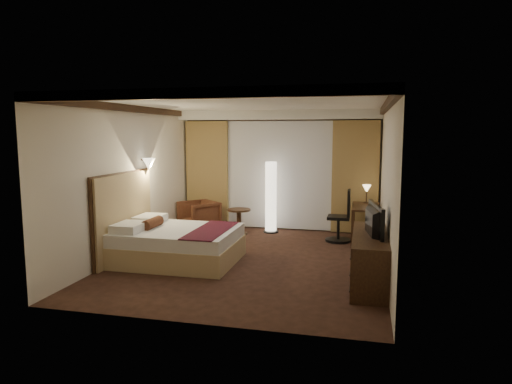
% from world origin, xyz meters
% --- Properties ---
extents(floor, '(4.50, 5.50, 0.01)m').
position_xyz_m(floor, '(0.00, 0.00, 0.00)').
color(floor, black).
rests_on(floor, ground).
extents(ceiling, '(4.50, 5.50, 0.01)m').
position_xyz_m(ceiling, '(0.00, 0.00, 2.70)').
color(ceiling, white).
rests_on(ceiling, back_wall).
extents(back_wall, '(4.50, 0.02, 2.70)m').
position_xyz_m(back_wall, '(0.00, 2.75, 1.35)').
color(back_wall, silver).
rests_on(back_wall, floor).
extents(left_wall, '(0.02, 5.50, 2.70)m').
position_xyz_m(left_wall, '(-2.25, 0.00, 1.35)').
color(left_wall, silver).
rests_on(left_wall, floor).
extents(right_wall, '(0.02, 5.50, 2.70)m').
position_xyz_m(right_wall, '(2.25, 0.00, 1.35)').
color(right_wall, silver).
rests_on(right_wall, floor).
extents(crown_molding, '(4.50, 5.50, 0.12)m').
position_xyz_m(crown_molding, '(0.00, 0.00, 2.64)').
color(crown_molding, black).
rests_on(crown_molding, ceiling).
extents(soffit, '(4.50, 0.50, 0.20)m').
position_xyz_m(soffit, '(0.00, 2.50, 2.60)').
color(soffit, white).
rests_on(soffit, ceiling).
extents(curtain_sheer, '(2.48, 0.04, 2.45)m').
position_xyz_m(curtain_sheer, '(0.00, 2.67, 1.25)').
color(curtain_sheer, silver).
rests_on(curtain_sheer, back_wall).
extents(curtain_left_drape, '(1.00, 0.14, 2.45)m').
position_xyz_m(curtain_left_drape, '(-1.70, 2.61, 1.25)').
color(curtain_left_drape, '#AE854F').
rests_on(curtain_left_drape, back_wall).
extents(curtain_right_drape, '(1.00, 0.14, 2.45)m').
position_xyz_m(curtain_right_drape, '(1.70, 2.61, 1.25)').
color(curtain_right_drape, '#AE854F').
rests_on(curtain_right_drape, back_wall).
extents(wall_sconce, '(0.24, 0.24, 0.24)m').
position_xyz_m(wall_sconce, '(-2.09, 0.41, 1.62)').
color(wall_sconce, white).
rests_on(wall_sconce, left_wall).
extents(bed, '(2.00, 1.56, 0.58)m').
position_xyz_m(bed, '(-1.19, -0.37, 0.29)').
color(bed, white).
rests_on(bed, floor).
extents(headboard, '(0.12, 1.86, 1.50)m').
position_xyz_m(headboard, '(-2.20, -0.37, 0.75)').
color(headboard, tan).
rests_on(headboard, floor).
extents(armchair, '(1.02, 1.01, 0.76)m').
position_xyz_m(armchair, '(-1.70, 1.99, 0.38)').
color(armchair, '#4B2016').
rests_on(armchair, floor).
extents(side_table, '(0.51, 0.51, 0.56)m').
position_xyz_m(side_table, '(-0.75, 1.95, 0.28)').
color(side_table, black).
rests_on(side_table, floor).
extents(floor_lamp, '(0.33, 0.33, 1.59)m').
position_xyz_m(floor_lamp, '(-0.11, 2.29, 0.80)').
color(floor_lamp, white).
rests_on(floor_lamp, floor).
extents(desk, '(0.55, 1.11, 0.75)m').
position_xyz_m(desk, '(1.95, 1.81, 0.38)').
color(desk, black).
rests_on(desk, floor).
extents(desk_lamp, '(0.18, 0.18, 0.34)m').
position_xyz_m(desk_lamp, '(1.95, 2.21, 0.92)').
color(desk_lamp, '#FFD899').
rests_on(desk_lamp, desk).
extents(office_chair, '(0.52, 0.52, 1.08)m').
position_xyz_m(office_chair, '(1.41, 1.76, 0.54)').
color(office_chair, black).
rests_on(office_chair, floor).
extents(dresser, '(0.50, 1.90, 0.74)m').
position_xyz_m(dresser, '(2.00, -0.78, 0.37)').
color(dresser, black).
rests_on(dresser, floor).
extents(television, '(0.74, 1.10, 0.13)m').
position_xyz_m(television, '(1.97, -0.78, 1.03)').
color(television, black).
rests_on(television, dresser).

